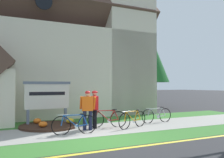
{
  "coord_description": "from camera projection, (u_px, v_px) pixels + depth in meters",
  "views": [
    {
      "loc": [
        -3.2,
        -7.43,
        1.86
      ],
      "look_at": [
        1.82,
        3.39,
        2.19
      ],
      "focal_mm": 37.63,
      "sensor_mm": 36.0,
      "label": 1
    }
  ],
  "objects": [
    {
      "name": "sidewalk_slab",
      "position": [
        56.0,
        133.0,
        9.22
      ],
      "size": [
        32.0,
        2.73,
        0.01
      ],
      "primitive_type": "cube",
      "color": "#99968E",
      "rests_on": "ground"
    },
    {
      "name": "church_building",
      "position": [
        38.0,
        44.0,
        17.33
      ],
      "size": [
        15.1,
        12.78,
        13.04
      ],
      "color": "beige",
      "rests_on": "ground"
    },
    {
      "name": "bicycle_green",
      "position": [
        133.0,
        119.0,
        10.31
      ],
      "size": [
        1.68,
        0.61,
        0.8
      ],
      "color": "black",
      "rests_on": "ground"
    },
    {
      "name": "curb_paint_stripe",
      "position": [
        80.0,
        154.0,
        6.36
      ],
      "size": [
        28.0,
        0.16,
        0.01
      ],
      "primitive_type": "cube",
      "color": "yellow",
      "rests_on": "ground"
    },
    {
      "name": "church_sign",
      "position": [
        47.0,
        97.0,
        11.07
      ],
      "size": [
        2.18,
        0.12,
        2.05
      ],
      "color": "slate",
      "rests_on": "ground"
    },
    {
      "name": "bicycle_blue",
      "position": [
        75.0,
        124.0,
        8.95
      ],
      "size": [
        1.73,
        0.23,
        0.8
      ],
      "color": "black",
      "rests_on": "ground"
    },
    {
      "name": "church_lawn",
      "position": [
        46.0,
        124.0,
        11.41
      ],
      "size": [
        24.0,
        2.1,
        0.01
      ],
      "primitive_type": "cube",
      "color": "#38722D",
      "rests_on": "ground"
    },
    {
      "name": "distant_hill",
      "position": [
        38.0,
        91.0,
        74.24
      ],
      "size": [
        80.15,
        49.61,
        25.71
      ],
      "primitive_type": "ellipsoid",
      "color": "#847A5B",
      "rests_on": "ground"
    },
    {
      "name": "roadside_conifer",
      "position": [
        149.0,
        56.0,
        19.87
      ],
      "size": [
        3.45,
        3.45,
        6.59
      ],
      "color": "#4C3823",
      "rests_on": "ground"
    },
    {
      "name": "grass_verge",
      "position": [
        71.0,
        146.0,
        7.24
      ],
      "size": [
        32.0,
        1.64,
        0.01
      ],
      "primitive_type": "cube",
      "color": "#38722D",
      "rests_on": "ground"
    },
    {
      "name": "cyclist_in_red_jersey",
      "position": [
        95.0,
        106.0,
        10.19
      ],
      "size": [
        0.28,
        0.7,
        1.64
      ],
      "color": "black",
      "rests_on": "ground"
    },
    {
      "name": "ground",
      "position": [
        74.0,
        123.0,
        11.66
      ],
      "size": [
        140.0,
        140.0,
        0.0
      ],
      "primitive_type": "plane",
      "color": "#2B2B2D"
    },
    {
      "name": "flower_bed",
      "position": [
        50.0,
        125.0,
        10.51
      ],
      "size": [
        2.61,
        2.61,
        0.34
      ],
      "color": "#382319",
      "rests_on": "ground"
    },
    {
      "name": "bicycle_silver",
      "position": [
        157.0,
        115.0,
        11.78
      ],
      "size": [
        1.76,
        0.08,
        0.8
      ],
      "color": "black",
      "rests_on": "ground"
    },
    {
      "name": "cyclist_in_white_jersey",
      "position": [
        88.0,
        107.0,
        9.74
      ],
      "size": [
        0.58,
        0.49,
        1.64
      ],
      "color": "#191E38",
      "rests_on": "ground"
    },
    {
      "name": "bicycle_white",
      "position": [
        107.0,
        119.0,
        10.44
      ],
      "size": [
        1.63,
        0.68,
        0.82
      ],
      "color": "black",
      "rests_on": "ground"
    }
  ]
}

